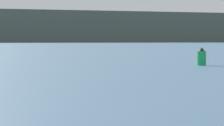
% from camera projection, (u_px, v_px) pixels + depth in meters
% --- Properties ---
extents(distant_headland, '(909.74, 525.49, 44.75)m').
position_uv_depth(distant_headland, '(203.00, 30.00, 962.10)').
color(distant_headland, '#4C564C').
rests_on(distant_headland, ground_plane).
extents(channel_buoy, '(1.11, 1.11, 2.28)m').
position_uv_depth(channel_buoy, '(202.00, 57.00, 64.62)').
color(channel_buoy, '#19994C').
rests_on(channel_buoy, ground_plane).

